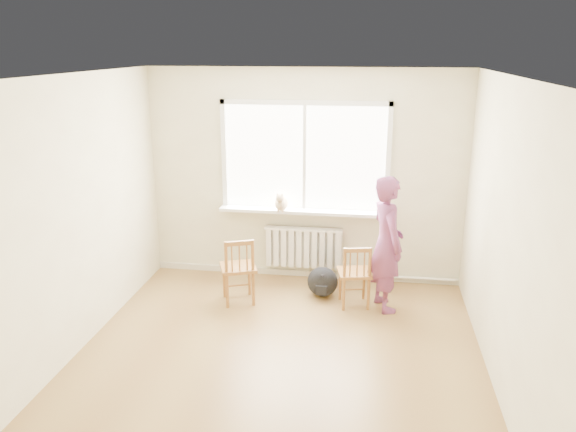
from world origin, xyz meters
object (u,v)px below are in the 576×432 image
at_px(chair_right, 355,276).
at_px(person, 387,244).
at_px(backpack, 323,282).
at_px(cat, 281,202).
at_px(chair_left, 239,270).

xyz_separation_m(chair_right, person, (0.34, 0.02, 0.40)).
bearing_deg(backpack, cat, 145.23).
height_order(chair_left, backpack, chair_left).
xyz_separation_m(chair_right, backpack, (-0.40, 0.23, -0.20)).
height_order(chair_left, person, person).
relative_size(chair_right, person, 0.49).
relative_size(chair_right, cat, 1.95).
relative_size(person, backpack, 4.24).
xyz_separation_m(chair_right, cat, (-0.97, 0.62, 0.67)).
bearing_deg(backpack, person, -15.34).
xyz_separation_m(chair_left, person, (1.70, 0.13, 0.38)).
xyz_separation_m(chair_left, cat, (0.39, 0.73, 0.64)).
bearing_deg(backpack, chair_left, -160.73).
xyz_separation_m(person, cat, (-1.31, 0.60, 0.27)).
distance_m(person, cat, 1.46).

